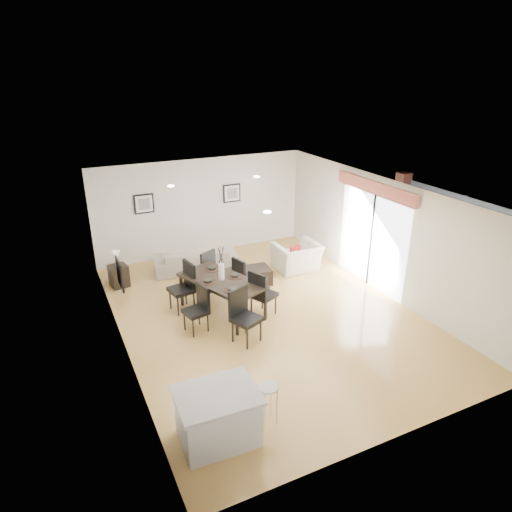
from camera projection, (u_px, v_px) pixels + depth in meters
name	position (u px, v px, depth m)	size (l,w,h in m)	color
ground	(266.00, 314.00, 9.93)	(8.00, 8.00, 0.00)	tan
wall_back	(202.00, 207.00, 12.73)	(6.00, 0.04, 2.70)	silver
wall_front	(401.00, 362.00, 6.08)	(6.00, 0.04, 2.70)	silver
wall_left	(118.00, 285.00, 8.21)	(0.04, 8.00, 2.70)	silver
wall_right	(381.00, 235.00, 10.60)	(0.04, 8.00, 2.70)	silver
ceiling	(267.00, 193.00, 8.88)	(6.00, 8.00, 0.02)	white
sofa	(196.00, 260.00, 11.92)	(2.13, 0.83, 0.62)	gray
armchair	(297.00, 257.00, 11.96)	(1.11, 0.97, 0.72)	beige
courtyard_plant_a	(484.00, 273.00, 11.12)	(0.59, 0.51, 0.66)	#375624
courtyard_plant_b	(415.00, 241.00, 13.23)	(0.33, 0.33, 0.58)	#375624
dining_table	(222.00, 283.00, 9.74)	(1.57, 2.12, 0.79)	black
dining_chair_wnear	(199.00, 306.00, 9.15)	(0.52, 0.52, 0.98)	black
dining_chair_wfar	(185.00, 284.00, 9.92)	(0.57, 0.57, 1.10)	black
dining_chair_enear	(261.00, 292.00, 9.63)	(0.63, 0.63, 1.06)	black
dining_chair_efar	(242.00, 276.00, 10.45)	(0.54, 0.54, 0.98)	black
dining_chair_head	(243.00, 312.00, 8.78)	(0.65, 0.65, 1.10)	black
dining_chair_foot	(205.00, 268.00, 10.80)	(0.61, 0.61, 1.02)	black
vase	(221.00, 266.00, 9.59)	(0.98, 1.50, 0.76)	white
coffee_table	(250.00, 277.00, 11.23)	(1.00, 0.60, 0.40)	black
side_table	(119.00, 276.00, 11.09)	(0.41, 0.41, 0.54)	black
table_lamp	(116.00, 256.00, 10.89)	(0.20, 0.20, 0.38)	white
cushion	(295.00, 252.00, 11.76)	(0.30, 0.09, 0.30)	maroon
kitchen_island	(218.00, 416.00, 6.47)	(1.19, 0.94, 0.81)	silver
bar_stool	(268.00, 391.00, 6.72)	(0.30, 0.30, 0.66)	silver
framed_print_back_left	(144.00, 204.00, 11.95)	(0.52, 0.04, 0.52)	black
framed_print_back_right	(232.00, 193.00, 12.95)	(0.52, 0.04, 0.52)	black
framed_print_left_wall	(120.00, 274.00, 7.94)	(0.04, 0.52, 0.52)	black
sliding_door	(373.00, 219.00, 10.71)	(0.12, 2.70, 2.57)	white
courtyard	(449.00, 223.00, 12.74)	(6.00, 6.00, 2.00)	gray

